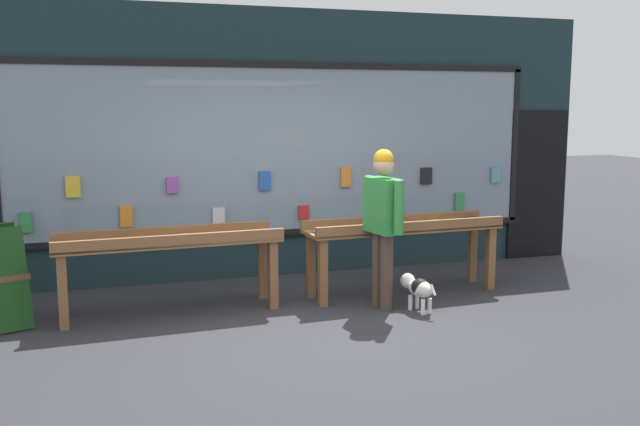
# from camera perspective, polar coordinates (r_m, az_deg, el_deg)

# --- Properties ---
(ground_plane) EXTENTS (40.00, 40.00, 0.00)m
(ground_plane) POSITION_cam_1_polar(r_m,az_deg,el_deg) (7.06, -0.00, -9.24)
(ground_plane) COLOR #2D2D33
(shopfront_facade) EXTENTS (8.96, 0.29, 3.36)m
(shopfront_facade) POSITION_cam_1_polar(r_m,az_deg,el_deg) (9.06, -4.25, 5.42)
(shopfront_facade) COLOR #192D33
(shopfront_facade) RESTS_ON ground_plane
(display_table_left) EXTENTS (2.35, 0.69, 0.88)m
(display_table_left) POSITION_cam_1_polar(r_m,az_deg,el_deg) (7.58, -11.98, -2.74)
(display_table_left) COLOR brown
(display_table_left) RESTS_ON ground_plane
(display_table_right) EXTENTS (2.35, 0.66, 0.88)m
(display_table_right) POSITION_cam_1_polar(r_m,az_deg,el_deg) (8.28, 6.68, -1.68)
(display_table_right) COLOR brown
(display_table_right) RESTS_ON ground_plane
(person_browsing) EXTENTS (0.29, 0.67, 1.71)m
(person_browsing) POSITION_cam_1_polar(r_m,az_deg,el_deg) (7.58, 5.05, -0.21)
(person_browsing) COLOR #4C382D
(person_browsing) RESTS_ON ground_plane
(small_dog) EXTENTS (0.26, 0.54, 0.37)m
(small_dog) POSITION_cam_1_polar(r_m,az_deg,el_deg) (7.65, 7.85, -5.92)
(small_dog) COLOR white
(small_dog) RESTS_ON ground_plane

